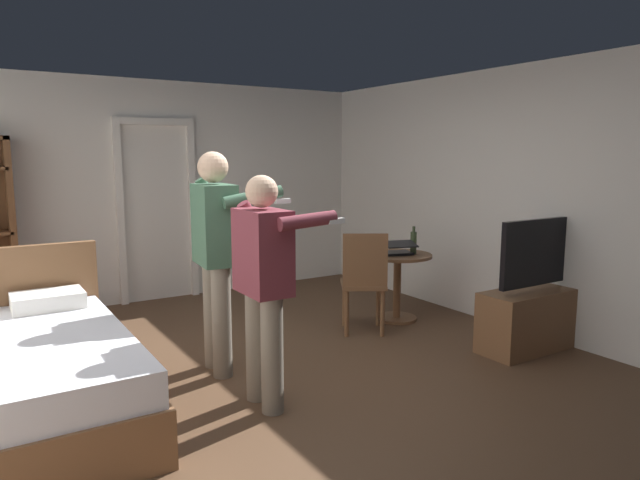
# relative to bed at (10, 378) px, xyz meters

# --- Properties ---
(ground_plane) EXTENTS (6.62, 6.62, 0.00)m
(ground_plane) POSITION_rel_bed_xyz_m (1.67, -0.34, -0.30)
(ground_plane) COLOR brown
(wall_back) EXTENTS (5.67, 0.12, 2.57)m
(wall_back) POSITION_rel_bed_xyz_m (1.67, 2.73, 0.98)
(wall_back) COLOR silver
(wall_back) RESTS_ON ground_plane
(wall_right) EXTENTS (0.12, 6.26, 2.57)m
(wall_right) POSITION_rel_bed_xyz_m (4.44, -0.34, 0.98)
(wall_right) COLOR silver
(wall_right) RESTS_ON ground_plane
(doorway_frame) EXTENTS (0.93, 0.08, 2.13)m
(doorway_frame) POSITION_rel_bed_xyz_m (1.75, 2.65, 0.92)
(doorway_frame) COLOR white
(doorway_frame) RESTS_ON ground_plane
(bed) EXTENTS (1.44, 2.05, 1.02)m
(bed) POSITION_rel_bed_xyz_m (0.00, 0.00, 0.00)
(bed) COLOR brown
(bed) RESTS_ON ground_plane
(tv_flatscreen) EXTENTS (1.14, 0.40, 1.17)m
(tv_flatscreen) POSITION_rel_bed_xyz_m (4.08, -0.85, 0.04)
(tv_flatscreen) COLOR brown
(tv_flatscreen) RESTS_ON ground_plane
(side_table) EXTENTS (0.70, 0.70, 0.70)m
(side_table) POSITION_rel_bed_xyz_m (3.59, 0.48, 0.17)
(side_table) COLOR brown
(side_table) RESTS_ON ground_plane
(laptop) EXTENTS (0.40, 0.41, 0.15)m
(laptop) POSITION_rel_bed_xyz_m (3.55, 0.44, 0.45)
(laptop) COLOR black
(laptop) RESTS_ON side_table
(bottle_on_table) EXTENTS (0.06, 0.06, 0.29)m
(bottle_on_table) POSITION_rel_bed_xyz_m (3.73, 0.40, 0.52)
(bottle_on_table) COLOR #394727
(bottle_on_table) RESTS_ON side_table
(wooden_chair) EXTENTS (0.58, 0.58, 0.99)m
(wooden_chair) POSITION_rel_bed_xyz_m (3.02, 0.29, 0.24)
(wooden_chair) COLOR brown
(wooden_chair) RESTS_ON ground_plane
(person_blue_shirt) EXTENTS (0.60, 0.58, 1.59)m
(person_blue_shirt) POSITION_rel_bed_xyz_m (1.50, -0.62, 0.61)
(person_blue_shirt) COLOR gray
(person_blue_shirt) RESTS_ON ground_plane
(person_striped_shirt) EXTENTS (0.64, 0.62, 1.74)m
(person_striped_shirt) POSITION_rel_bed_xyz_m (1.47, 0.13, 0.71)
(person_striped_shirt) COLOR gray
(person_striped_shirt) RESTS_ON ground_plane
(suitcase_dark) EXTENTS (0.45, 0.35, 0.45)m
(suitcase_dark) POSITION_rel_bed_xyz_m (0.39, 1.89, -0.08)
(suitcase_dark) COLOR #4C1919
(suitcase_dark) RESTS_ON ground_plane
(suitcase_small) EXTENTS (0.69, 0.50, 0.42)m
(suitcase_small) POSITION_rel_bed_xyz_m (0.33, 1.62, -0.09)
(suitcase_small) COLOR #4C1919
(suitcase_small) RESTS_ON ground_plane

